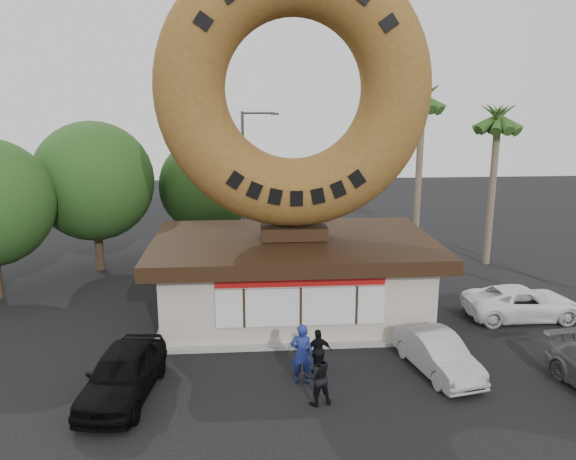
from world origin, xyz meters
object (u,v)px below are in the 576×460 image
Objects in this scene: street_lamp at (246,175)px; car_black at (123,373)px; giant_donut at (294,90)px; person_center at (317,376)px; car_silver at (437,353)px; donut_shop at (293,274)px; person_right at (318,352)px; car_white at (523,303)px; person_left at (302,354)px.

car_black is at bearing -103.22° from street_lamp.
person_center is (0.12, -6.89, -8.17)m from giant_donut.
donut_shop is at bearing 117.52° from car_silver.
street_lamp is (-1.86, 10.00, -4.57)m from giant_donut.
person_right is 9.77m from car_white.
giant_donut is 1.31× the size of street_lamp.
car_black is (-5.75, 0.84, -0.12)m from person_center.
donut_shop reaches higher than car_silver.
street_lamp is 1.70× the size of car_white.
person_left is 0.42× the size of car_white.
person_left is (1.65, -15.59, -3.50)m from street_lamp.
person_center reaches higher than car_black.
donut_shop is 2.89× the size of car_silver.
person_left reaches higher than person_center.
car_white is at bearing 28.15° from car_silver.
person_left is at bearing 30.83° from person_right.
car_black is at bearing -18.98° from person_center.
person_right is 0.33× the size of car_white.
giant_donut is 9.72m from person_right.
giant_donut is 10.78m from car_silver.
giant_donut is 2.36× the size of car_black.
person_left is 0.51× the size of car_silver.
street_lamp is 2.06× the size of car_silver.
car_silver is at bearing -50.56° from giant_donut.
street_lamp is at bearing 99.98° from car_silver.
giant_donut is at bearing 83.89° from car_white.
person_center is at bearing -89.01° from donut_shop.
person_right is at bearing -85.68° from donut_shop.
person_right is at bearing -108.91° from person_center.
person_right reaches higher than car_white.
donut_shop is 5.71× the size of person_left.
car_silver is at bearing -168.59° from person_center.
car_silver is at bearing 168.10° from person_right.
person_center is 4.50m from car_silver.
street_lamp is 4.54× the size of person_center.
donut_shop is at bearing 54.19° from car_black.
giant_donut reaches higher than person_left.
person_center is at bearing -89.01° from giant_donut.
person_left is 10.53m from car_white.
donut_shop is 8.32m from car_black.
person_center is at bearing 71.76° from person_right.
person_right is (0.38, -5.06, -1.00)m from donut_shop.
street_lamp reaches higher than car_silver.
car_silver is at bearing -50.47° from donut_shop.
giant_donut is at bearing -85.38° from person_left.
car_white is (9.47, 4.58, -0.33)m from person_left.
car_silver is (4.28, -5.19, -1.13)m from donut_shop.
car_white is at bearing -44.72° from street_lamp.
car_silver is (9.91, 0.85, -0.12)m from car_black.
person_right is (0.59, 0.51, -0.21)m from person_left.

